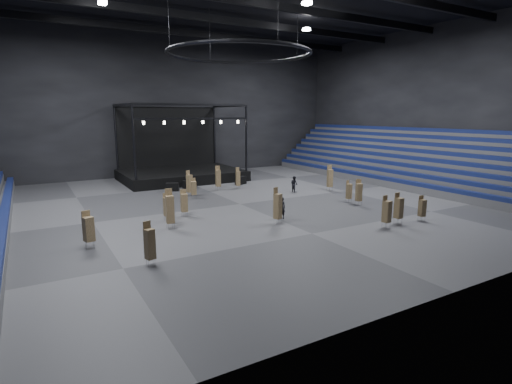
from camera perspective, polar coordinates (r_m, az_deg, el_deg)
floor at (r=36.10m, az=-2.28°, el=-1.73°), size 50.00×50.00×0.00m
wall_back at (r=54.69m, az=-12.89°, el=11.86°), size 50.00×0.20×18.00m
wall_front at (r=19.28m, az=28.81°, el=12.71°), size 50.00×0.20×18.00m
wall_right at (r=51.79m, az=23.45°, el=11.30°), size 0.20×42.00×18.00m
bleachers_right at (r=50.54m, az=21.42°, el=3.19°), size 7.20×40.00×6.40m
stage at (r=50.58m, az=-10.91°, el=3.45°), size 14.00×10.00×9.20m
truss_ring at (r=35.56m, az=-2.45°, el=19.16°), size 12.30×12.30×5.15m
roof_girders at (r=36.38m, az=-2.51°, el=25.72°), size 49.00×30.35×0.70m
flight_case_left at (r=42.99m, az=-11.84°, el=0.71°), size 1.45×1.11×0.87m
flight_case_mid at (r=44.27m, az=-9.50°, el=1.11°), size 1.40×0.80×0.89m
flight_case_right at (r=46.20m, az=-2.19°, el=1.67°), size 1.50×1.17×0.89m
chair_stack_0 at (r=39.90m, az=-9.49°, el=1.27°), size 0.61×0.61×2.55m
chair_stack_1 at (r=29.84m, az=18.18°, el=-2.59°), size 0.56×0.56×2.35m
chair_stack_2 at (r=42.77m, az=10.51°, el=2.03°), size 0.65×0.65×2.74m
chair_stack_3 at (r=31.27m, az=19.70°, el=-2.09°), size 0.53×0.53×2.32m
chair_stack_4 at (r=22.11m, az=-14.96°, el=-7.08°), size 0.57×0.57×2.44m
chair_stack_5 at (r=36.51m, az=14.47°, el=0.04°), size 0.65×0.65×2.34m
chair_stack_6 at (r=38.63m, az=-8.90°, el=0.62°), size 0.56×0.56×1.99m
chair_stack_7 at (r=31.96m, az=-10.24°, el=-1.46°), size 0.55×0.55×2.18m
chair_stack_8 at (r=28.67m, az=-12.21°, el=-2.34°), size 0.58×0.58×2.88m
chair_stack_9 at (r=32.78m, az=22.65°, el=-2.06°), size 0.50×0.50×1.94m
chair_stack_10 at (r=29.39m, az=3.11°, el=-1.94°), size 0.62×0.62×2.74m
chair_stack_11 at (r=43.30m, az=-2.59°, el=2.02°), size 0.48×0.48×2.33m
chair_stack_12 at (r=26.11m, az=-22.83°, el=-4.81°), size 0.68×0.68×2.32m
chair_stack_13 at (r=42.62m, az=-5.44°, el=2.05°), size 0.58×0.58×2.61m
chair_stack_14 at (r=37.50m, az=13.13°, el=0.15°), size 0.53×0.53×2.05m
chair_stack_15 at (r=30.92m, az=-12.57°, el=-2.00°), size 0.51×0.51×2.15m
man_center at (r=30.94m, az=3.66°, el=-2.28°), size 0.71×0.55×1.72m
crew_member at (r=41.72m, az=5.47°, el=1.14°), size 0.68×0.85×1.66m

